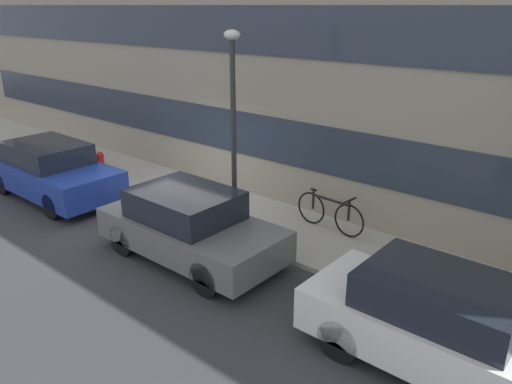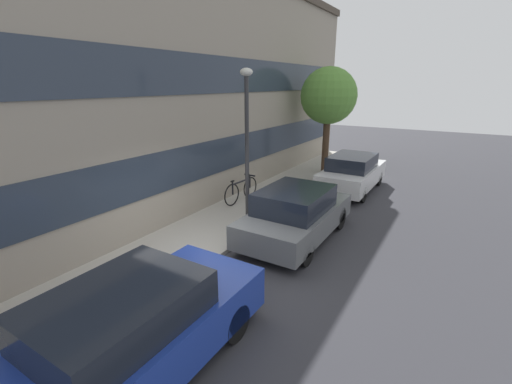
{
  "view_description": "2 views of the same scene",
  "coord_description": "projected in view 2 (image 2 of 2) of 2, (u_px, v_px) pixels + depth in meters",
  "views": [
    {
      "loc": [
        8.88,
        -7.01,
        4.74
      ],
      "look_at": [
        2.66,
        0.34,
        1.13
      ],
      "focal_mm": 35.0,
      "sensor_mm": 36.0,
      "label": 1
    },
    {
      "loc": [
        -5.49,
        -4.48,
        3.94
      ],
      "look_at": [
        2.24,
        0.23,
        1.06
      ],
      "focal_mm": 24.0,
      "sensor_mm": 36.0,
      "label": 2
    }
  ],
  "objects": [
    {
      "name": "lamp_post",
      "position": [
        247.0,
        132.0,
        8.88
      ],
      "size": [
        0.32,
        0.32,
        4.2
      ],
      "color": "#2D2D30",
      "rests_on": "sidewalk_strip"
    },
    {
      "name": "sidewalk_strip",
      "position": [
        177.0,
        248.0,
        8.43
      ],
      "size": [
        28.0,
        2.3,
        0.1
      ],
      "color": "#A8A399",
      "rests_on": "ground_plane"
    },
    {
      "name": "rowhouse_facade",
      "position": [
        116.0,
        89.0,
        8.08
      ],
      "size": [
        28.0,
        1.02,
        7.62
      ],
      "color": "gray",
      "rests_on": "ground_plane"
    },
    {
      "name": "parked_car_grey",
      "position": [
        296.0,
        214.0,
        8.89
      ],
      "size": [
        3.82,
        1.75,
        1.4
      ],
      "color": "slate",
      "rests_on": "ground_plane"
    },
    {
      "name": "parked_car_blue",
      "position": [
        131.0,
        333.0,
        4.62
      ],
      "size": [
        4.12,
        1.73,
        1.44
      ],
      "color": "#1E3899",
      "rests_on": "ground_plane"
    },
    {
      "name": "fire_hydrant",
      "position": [
        37.0,
        324.0,
        5.21
      ],
      "size": [
        0.55,
        0.31,
        0.68
      ],
      "color": "red",
      "rests_on": "sidewalk_strip"
    },
    {
      "name": "street_tree",
      "position": [
        329.0,
        96.0,
        14.62
      ],
      "size": [
        2.4,
        2.4,
        4.53
      ],
      "color": "#473323",
      "rests_on": "sidewalk_strip"
    },
    {
      "name": "bicycle",
      "position": [
        241.0,
        190.0,
        11.51
      ],
      "size": [
        1.75,
        0.44,
        0.84
      ],
      "rotation": [
        0.0,
        0.0,
        -0.07
      ],
      "color": "black",
      "rests_on": "sidewalk_strip"
    },
    {
      "name": "ground_plane",
      "position": [
        214.0,
        262.0,
        7.88
      ],
      "size": [
        56.0,
        56.0,
        0.0
      ],
      "primitive_type": "plane",
      "color": "#333338"
    },
    {
      "name": "parked_car_white",
      "position": [
        352.0,
        173.0,
        12.99
      ],
      "size": [
        3.91,
        1.64,
        1.39
      ],
      "color": "silver",
      "rests_on": "ground_plane"
    }
  ]
}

